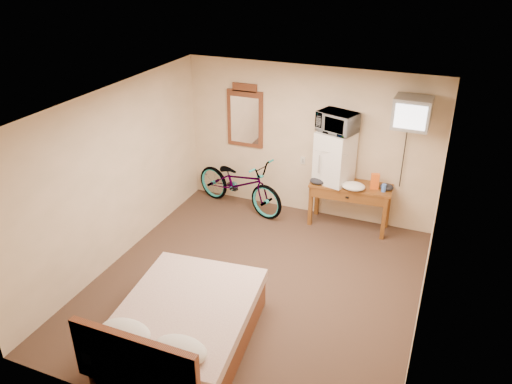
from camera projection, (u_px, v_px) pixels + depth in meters
room at (255, 203)px, 6.20m from camera, size 4.60×4.64×2.50m
desk at (350, 193)px, 7.87m from camera, size 1.30×0.57×0.75m
mini_fridge at (335, 157)px, 7.77m from camera, size 0.62×0.61×0.83m
microwave at (337, 122)px, 7.51m from camera, size 0.67×0.55×0.32m
snack_bag at (375, 181)px, 7.66m from camera, size 0.14×0.11×0.25m
blue_cup at (384, 188)px, 7.59m from camera, size 0.07×0.07×0.12m
cloth_cream at (353, 186)px, 7.66m from camera, size 0.37×0.28×0.11m
cloth_dark_a at (317, 181)px, 7.85m from camera, size 0.25×0.19×0.09m
cloth_dark_b at (387, 187)px, 7.66m from camera, size 0.21×0.17×0.10m
crt_television at (412, 113)px, 7.01m from camera, size 0.52×0.60×0.45m
wall_mirror at (245, 117)px, 8.33m from camera, size 0.64×0.04×1.08m
bicycle at (239, 183)px, 8.54m from camera, size 1.91×1.10×0.95m
bed at (182, 326)px, 5.59m from camera, size 1.62×2.02×0.90m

